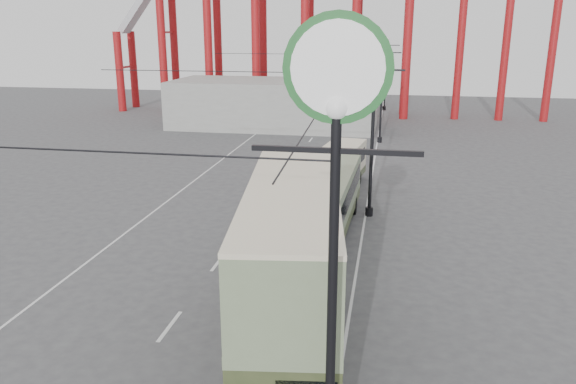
% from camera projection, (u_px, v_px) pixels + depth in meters
% --- Properties ---
extents(road_markings, '(12.52, 120.00, 0.01)m').
position_uv_depth(road_markings, '(267.00, 201.00, 35.29)').
color(road_markings, silver).
rests_on(road_markings, ground).
extents(lamp_post_near, '(3.20, 0.44, 10.80)m').
position_uv_depth(lamp_post_near, '(335.00, 174.00, 10.54)').
color(lamp_post_near, black).
rests_on(lamp_post_near, ground).
extents(lamp_post_mid, '(3.20, 0.44, 9.32)m').
position_uv_depth(lamp_post_mid, '(372.00, 136.00, 31.24)').
color(lamp_post_mid, black).
rests_on(lamp_post_mid, ground).
extents(lamp_post_far, '(3.20, 0.44, 9.32)m').
position_uv_depth(lamp_post_far, '(382.00, 93.00, 52.00)').
color(lamp_post_far, black).
rests_on(lamp_post_far, ground).
extents(lamp_post_distant, '(3.20, 0.44, 9.32)m').
position_uv_depth(lamp_post_distant, '(386.00, 74.00, 72.75)').
color(lamp_post_distant, black).
rests_on(lamp_post_distant, ground).
extents(fairground_shed, '(22.00, 10.00, 5.00)m').
position_uv_depth(fairground_shed, '(275.00, 104.00, 61.24)').
color(fairground_shed, gray).
rests_on(fairground_shed, ground).
extents(double_decker_bus, '(4.20, 11.19, 5.86)m').
position_uv_depth(double_decker_bus, '(292.00, 263.00, 17.85)').
color(double_decker_bus, '#364223').
rests_on(double_decker_bus, ground).
extents(single_decker_green, '(2.98, 11.41, 3.20)m').
position_uv_depth(single_decker_green, '(326.00, 200.00, 29.36)').
color(single_decker_green, gray).
rests_on(single_decker_green, ground).
extents(single_decker_cream, '(3.57, 9.42, 2.86)m').
position_uv_depth(single_decker_cream, '(335.00, 170.00, 36.49)').
color(single_decker_cream, beige).
rests_on(single_decker_cream, ground).
extents(pedestrian, '(0.82, 0.79, 1.89)m').
position_uv_depth(pedestrian, '(238.00, 233.00, 27.10)').
color(pedestrian, black).
rests_on(pedestrian, ground).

